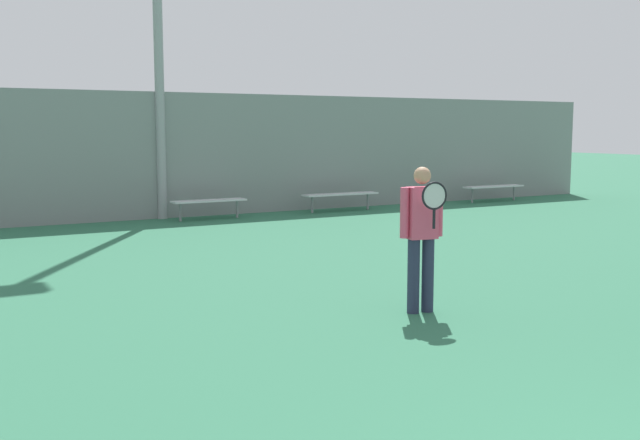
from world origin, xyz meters
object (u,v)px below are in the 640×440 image
Objects in this scene: tennis_player at (422,232)px; bench_courtside_far at (341,195)px; bench_adjacent_court at (494,187)px; bench_by_gate at (209,202)px.

bench_courtside_far is (4.78, 9.63, -0.52)m from tennis_player.
tennis_player is 0.80× the size of bench_courtside_far.
tennis_player is 0.83× the size of bench_adjacent_court.
bench_courtside_far is at bearing -180.00° from bench_adjacent_court.
bench_adjacent_court is 1.14× the size of bench_by_gate.
bench_courtside_far and bench_adjacent_court have the same top height.
tennis_player is 13.90m from bench_adjacent_court.
bench_courtside_far is 1.04× the size of bench_adjacent_court.
bench_adjacent_court is at bearing 0.00° from bench_courtside_far.
bench_adjacent_court is at bearing 0.00° from bench_by_gate.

